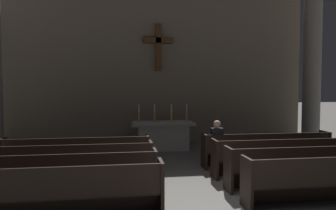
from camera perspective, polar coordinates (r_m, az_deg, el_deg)
The scene contains 15 objects.
pew_left_row_1 at distance 5.63m, azimuth -20.49°, elevation -14.84°, with size 3.67×0.50×0.95m.
pew_left_row_2 at distance 6.55m, azimuth -18.66°, elevation -12.25°, with size 3.67×0.50×0.95m.
pew_left_row_3 at distance 7.48m, azimuth -17.31°, elevation -10.29°, with size 3.67×0.50×0.95m.
pew_left_row_4 at distance 8.43m, azimuth -16.27°, elevation -8.77°, with size 3.67×0.50×0.95m.
pew_right_row_2 at distance 7.59m, azimuth 24.20°, elevation -10.23°, with size 3.67×0.50×0.95m.
pew_right_row_3 at distance 8.41m, azimuth 20.56°, elevation -8.87°, with size 3.67×0.50×0.95m.
pew_right_row_4 at distance 9.26m, azimuth 17.61°, elevation -7.72°, with size 3.67×0.50×0.95m.
column_right_second at distance 12.85m, azimuth 24.86°, elevation 6.41°, with size 0.95×0.95×6.17m.
altar at distance 11.10m, azimuth -0.91°, elevation -5.50°, with size 2.20×0.90×1.01m.
candlestick_outer_left at distance 10.95m, azimuth -5.34°, elevation -2.11°, with size 0.16×0.16×0.62m.
candlestick_inner_left at distance 10.99m, azimuth -2.47°, elevation -2.08°, with size 0.16×0.16×0.62m.
candlestick_inner_right at distance 11.07m, azimuth 0.62°, elevation -2.04°, with size 0.16×0.16×0.62m.
candlestick_outer_right at distance 11.17m, azimuth 3.41°, elevation -2.00°, with size 0.16×0.16×0.62m.
apse_with_cross at distance 12.70m, azimuth -1.92°, elevation 8.81°, with size 12.19×0.47×6.91m.
lone_worshipper at distance 8.73m, azimuth 8.79°, elevation -6.84°, with size 0.32×0.43×1.32m.
Camera 1 is at (-1.43, -5.27, 2.19)m, focal length 33.29 mm.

